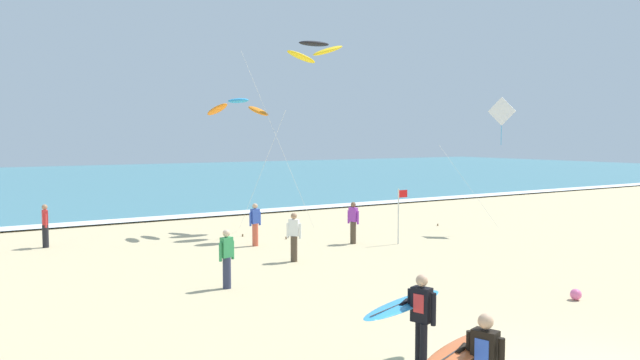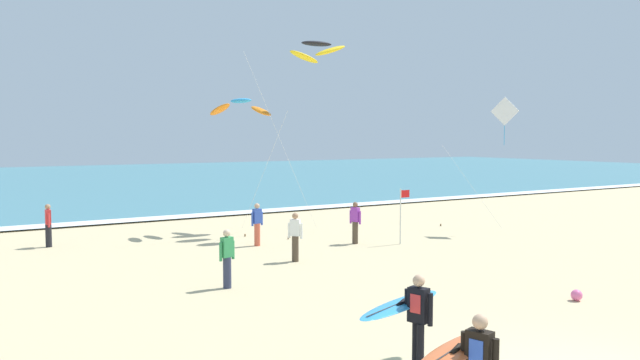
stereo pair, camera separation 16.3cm
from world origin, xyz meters
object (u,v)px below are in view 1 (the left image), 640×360
Objects in this scene: surfer_lead at (413,310)px; bystander_white_top at (294,237)px; kite_arc_charcoal_far at (314,51)px; lifeguard_flag at (400,211)px; bystander_purple_top at (353,222)px; kite_arc_cobalt_near at (238,107)px; surfer_trailing at (474,360)px; kite_diamond_ivory_low at (500,115)px; bystander_blue_top at (255,224)px; beach_ball at (576,294)px; bystander_green_top at (227,258)px; bystander_red_top at (45,226)px.

bystander_white_top is at bearing 72.72° from surfer_lead.
kite_arc_charcoal_far is 7.96m from lifeguard_flag.
kite_arc_cobalt_near is at bearing 113.53° from bystander_purple_top.
kite_diamond_ivory_low is at bearing 41.05° from surfer_trailing.
kite_arc_cobalt_near is 3.57× the size of bystander_blue_top.
surfer_lead is 12.87m from bystander_blue_top.
beach_ball is at bearing -99.39° from lifeguard_flag.
bystander_green_top is (-6.85, -3.89, 0.00)m from bystander_purple_top.
kite_arc_cobalt_near reaches higher than bystander_red_top.
surfer_lead is at bearing -86.66° from bystander_green_top.
beach_ball is at bearing -55.97° from bystander_red_top.
kite_arc_charcoal_far is at bearing -30.48° from kite_arc_cobalt_near.
bystander_blue_top and bystander_green_top have the same top height.
kite_arc_charcoal_far reaches higher than surfer_trailing.
kite_diamond_ivory_low is at bearing 51.49° from beach_ball.
bystander_blue_top is at bearing 76.18° from surfer_lead.
kite_arc_cobalt_near is 20.28× the size of beach_ball.
bystander_white_top is at bearing 72.09° from surfer_trailing.
bystander_red_top is (-3.58, 16.25, -0.23)m from surfer_lead.
kite_arc_cobalt_near reaches higher than surfer_trailing.
bystander_purple_top is at bearing 59.59° from surfer_lead.
kite_arc_charcoal_far reaches higher than lifeguard_flag.
kite_arc_cobalt_near is 0.70× the size of kite_arc_charcoal_far.
surfer_lead is 17.28m from kite_arc_cobalt_near.
bystander_white_top is at bearing -154.01° from bystander_purple_top.
surfer_trailing is 15.26m from bystander_blue_top.
bystander_blue_top and bystander_white_top have the same top height.
beach_ball is (6.87, -5.70, -0.67)m from bystander_green_top.
lifeguard_flag is (4.81, -2.50, 0.45)m from bystander_blue_top.
bystander_green_top is at bearing 93.34° from surfer_lead.
kite_diamond_ivory_low is (6.61, -4.34, -2.73)m from kite_arc_charcoal_far.
bystander_green_top is 8.81m from lifeguard_flag.
lifeguard_flag reaches higher than surfer_trailing.
kite_arc_charcoal_far is 1.41× the size of kite_diamond_ivory_low.
surfer_lead is at bearing -77.56° from bystander_red_top.
surfer_trailing is at bearing -114.71° from kite_arc_charcoal_far.
kite_arc_cobalt_near is 8.42m from bystander_white_top.
surfer_lead reaches higher than bystander_red_top.
bystander_green_top is at bearing -116.44° from kite_arc_cobalt_near.
beach_ball is (-1.42, -8.61, -1.13)m from lifeguard_flag.
bystander_white_top is 5.09m from lifeguard_flag.
lifeguard_flag reaches higher than bystander_blue_top.
kite_arc_cobalt_near is 4.01m from kite_arc_charcoal_far.
surfer_lead is at bearing -107.28° from bystander_white_top.
bystander_red_top is at bearing 160.69° from kite_diamond_ivory_low.
surfer_trailing is 7.03× the size of beach_ball.
kite_diamond_ivory_low is 3.60× the size of bystander_blue_top.
kite_arc_cobalt_near reaches higher than bystander_green_top.
bystander_purple_top is 1.00× the size of bystander_white_top.
bystander_purple_top is 1.00× the size of bystander_green_top.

